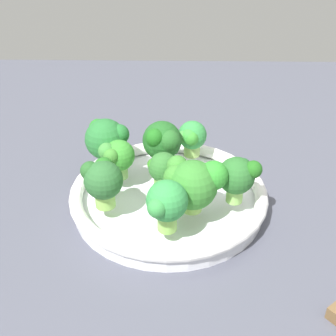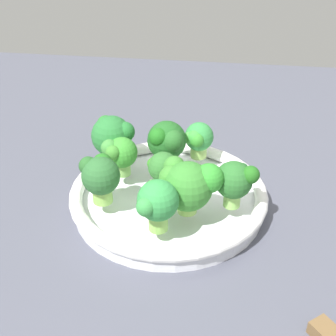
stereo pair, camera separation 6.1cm
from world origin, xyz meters
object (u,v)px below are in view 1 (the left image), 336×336
bowl (168,196)px  broccoli_floret_1 (165,202)px  broccoli_floret_5 (163,169)px  broccoli_floret_7 (191,137)px  broccoli_floret_4 (237,177)px  broccoli_floret_3 (103,179)px  broccoli_floret_6 (107,139)px  broccoli_floret_0 (116,156)px  broccoli_floret_8 (162,141)px  broccoli_floret_2 (193,182)px

bowl → broccoli_floret_1: broccoli_floret_1 is taller
broccoli_floret_5 → broccoli_floret_7: bearing=-114.2°
broccoli_floret_4 → broccoli_floret_5: size_ratio=1.18×
broccoli_floret_5 → broccoli_floret_1: bearing=93.3°
broccoli_floret_3 → broccoli_floret_6: broccoli_floret_6 is taller
broccoli_floret_0 → broccoli_floret_6: (1.82, -3.94, 0.55)cm
broccoli_floret_0 → broccoli_floret_7: (-10.51, -6.22, -0.27)cm
broccoli_floret_1 → broccoli_floret_4: 10.60cm
bowl → broccoli_floret_0: size_ratio=4.79×
broccoli_floret_5 → broccoli_floret_7: broccoli_floret_7 is taller
broccoli_floret_5 → broccoli_floret_6: broccoli_floret_6 is taller
broccoli_floret_1 → broccoli_floret_7: 17.80cm
broccoli_floret_0 → broccoli_floret_5: broccoli_floret_0 is taller
broccoli_floret_7 → broccoli_floret_8: bearing=35.7°
broccoli_floret_7 → broccoli_floret_8: broccoli_floret_8 is taller
broccoli_floret_2 → broccoli_floret_1: bearing=51.3°
broccoli_floret_8 → broccoli_floret_6: bearing=-5.4°
broccoli_floret_6 → bowl: bearing=145.9°
broccoli_floret_1 → broccoli_floret_5: size_ratio=1.24×
broccoli_floret_4 → broccoli_floret_8: 13.08cm
broccoli_floret_5 → broccoli_floret_8: size_ratio=0.77×
broccoli_floret_1 → broccoli_floret_6: broccoli_floret_6 is taller
bowl → broccoli_floret_8: broccoli_floret_8 is taller
broccoli_floret_2 → broccoli_floret_5: (3.79, -4.60, -1.02)cm
broccoli_floret_4 → broccoli_floret_7: broccoli_floret_4 is taller
broccoli_floret_0 → broccoli_floret_8: bearing=-153.1°
broccoli_floret_3 → broccoli_floret_0: bearing=-98.4°
broccoli_floret_4 → bowl: bearing=-21.1°
broccoli_floret_3 → broccoli_floret_7: broccoli_floret_3 is taller
broccoli_floret_1 → broccoli_floret_7: (-3.43, -17.45, -0.74)cm
broccoli_floret_3 → broccoli_floret_8: 12.00cm
broccoli_floret_5 → broccoli_floret_6: 10.65cm
broccoli_floret_4 → broccoli_floret_1: bearing=32.5°
broccoli_floret_0 → broccoli_floret_2: (-10.37, 7.12, 0.51)cm
broccoli_floret_0 → broccoli_floret_1: bearing=122.2°
broccoli_floret_3 → broccoli_floret_8: broccoli_floret_8 is taller
bowl → broccoli_floret_7: bearing=-111.7°
broccoli_floret_3 → broccoli_floret_1: bearing=149.0°
broccoli_floret_1 → broccoli_floret_2: size_ratio=0.83×
broccoli_floret_3 → broccoli_floret_7: size_ratio=1.15×
broccoli_floret_3 → broccoli_floret_4: (-16.97, -0.86, -0.01)cm
broccoli_floret_0 → broccoli_floret_1: 13.29cm
broccoli_floret_3 → broccoli_floret_4: 16.99cm
bowl → broccoli_floret_7: (-3.33, -8.37, 4.88)cm
bowl → broccoli_floret_2: broccoli_floret_2 is taller
broccoli_floret_4 → broccoli_floret_6: bearing=-28.0°
broccoli_floret_7 → broccoli_floret_8: size_ratio=0.80×
broccoli_floret_0 → broccoli_floret_3: bearing=81.6°
broccoli_floret_6 → broccoli_floret_8: 8.13cm
broccoli_floret_2 → broccoli_floret_7: (-0.13, -13.34, -0.78)cm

